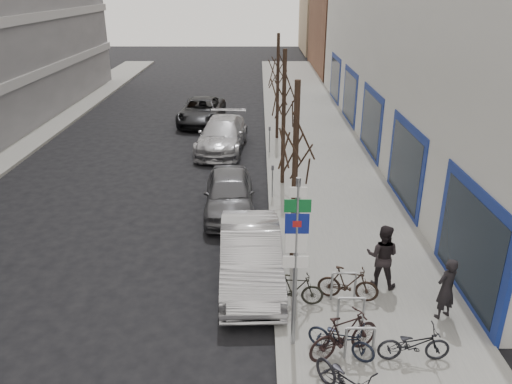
{
  "coord_description": "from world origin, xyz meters",
  "views": [
    {
      "loc": [
        1.6,
        -9.19,
        7.73
      ],
      "look_at": [
        1.54,
        4.52,
        2.0
      ],
      "focal_mm": 35.0,
      "sensor_mm": 36.0,
      "label": 1
    }
  ],
  "objects_px": {
    "tree_mid": "(284,86)",
    "tree_far": "(278,62)",
    "bike_mid_curb": "(341,336)",
    "bike_near_right": "(344,334)",
    "highway_sign_pole": "(296,255)",
    "tree_near": "(296,133)",
    "bike_mid_inner": "(295,289)",
    "pedestrian_near": "(446,289)",
    "bike_far_inner": "(348,283)",
    "parked_car_back": "(222,135)",
    "parked_car_mid": "(229,193)",
    "pedestrian_far": "(382,255)",
    "bike_far_curb": "(414,341)",
    "parked_car_front": "(251,256)",
    "bike_near_left": "(347,380)",
    "bike_rack": "(351,309)",
    "lane_car": "(202,111)",
    "meter_back": "(270,137)",
    "meter_front": "(278,249)",
    "meter_mid": "(273,178)"
  },
  "relations": [
    {
      "from": "bike_far_inner",
      "to": "parked_car_back",
      "type": "height_order",
      "value": "parked_car_back"
    },
    {
      "from": "meter_back",
      "to": "lane_car",
      "type": "relative_size",
      "value": 0.24
    },
    {
      "from": "tree_near",
      "to": "bike_near_left",
      "type": "distance_m",
      "value": 6.28
    },
    {
      "from": "meter_back",
      "to": "lane_car",
      "type": "height_order",
      "value": "lane_car"
    },
    {
      "from": "meter_front",
      "to": "bike_far_inner",
      "type": "height_order",
      "value": "meter_front"
    },
    {
      "from": "bike_far_curb",
      "to": "parked_car_back",
      "type": "relative_size",
      "value": 0.29
    },
    {
      "from": "bike_far_curb",
      "to": "pedestrian_near",
      "type": "distance_m",
      "value": 1.95
    },
    {
      "from": "highway_sign_pole",
      "to": "tree_near",
      "type": "distance_m",
      "value": 3.88
    },
    {
      "from": "meter_mid",
      "to": "lane_car",
      "type": "relative_size",
      "value": 0.24
    },
    {
      "from": "bike_mid_inner",
      "to": "pedestrian_far",
      "type": "relative_size",
      "value": 0.82
    },
    {
      "from": "highway_sign_pole",
      "to": "pedestrian_near",
      "type": "distance_m",
      "value": 4.15
    },
    {
      "from": "highway_sign_pole",
      "to": "tree_far",
      "type": "relative_size",
      "value": 0.76
    },
    {
      "from": "lane_car",
      "to": "bike_mid_inner",
      "type": "bearing_deg",
      "value": -73.78
    },
    {
      "from": "parked_car_mid",
      "to": "bike_near_right",
      "type": "bearing_deg",
      "value": -72.3
    },
    {
      "from": "meter_front",
      "to": "bike_near_right",
      "type": "relative_size",
      "value": 0.71
    },
    {
      "from": "tree_near",
      "to": "bike_mid_inner",
      "type": "distance_m",
      "value": 4.04
    },
    {
      "from": "tree_mid",
      "to": "tree_far",
      "type": "xyz_separation_m",
      "value": [
        0.0,
        6.5,
        0.0
      ]
    },
    {
      "from": "bike_far_curb",
      "to": "bike_far_inner",
      "type": "bearing_deg",
      "value": 24.28
    },
    {
      "from": "parked_car_mid",
      "to": "pedestrian_far",
      "type": "relative_size",
      "value": 2.43
    },
    {
      "from": "bike_mid_inner",
      "to": "bike_far_curb",
      "type": "xyz_separation_m",
      "value": [
        2.44,
        -2.02,
        0.03
      ]
    },
    {
      "from": "tree_near",
      "to": "lane_car",
      "type": "distance_m",
      "value": 17.53
    },
    {
      "from": "tree_far",
      "to": "bike_mid_inner",
      "type": "relative_size",
      "value": 3.7
    },
    {
      "from": "meter_back",
      "to": "bike_near_right",
      "type": "bearing_deg",
      "value": -84.72
    },
    {
      "from": "meter_back",
      "to": "parked_car_front",
      "type": "distance_m",
      "value": 11.19
    },
    {
      "from": "parked_car_front",
      "to": "bike_near_left",
      "type": "bearing_deg",
      "value": -69.72
    },
    {
      "from": "meter_back",
      "to": "bike_far_inner",
      "type": "height_order",
      "value": "meter_back"
    },
    {
      "from": "bike_rack",
      "to": "bike_far_inner",
      "type": "xyz_separation_m",
      "value": [
        0.12,
        1.12,
        -0.03
      ]
    },
    {
      "from": "meter_front",
      "to": "bike_near_right",
      "type": "distance_m",
      "value": 3.64
    },
    {
      "from": "tree_near",
      "to": "pedestrian_far",
      "type": "height_order",
      "value": "tree_near"
    },
    {
      "from": "pedestrian_near",
      "to": "parked_car_front",
      "type": "bearing_deg",
      "value": -48.76
    },
    {
      "from": "meter_front",
      "to": "bike_far_curb",
      "type": "xyz_separation_m",
      "value": [
        2.82,
        -3.53,
        -0.29
      ]
    },
    {
      "from": "pedestrian_far",
      "to": "meter_back",
      "type": "bearing_deg",
      "value": -56.16
    },
    {
      "from": "bike_rack",
      "to": "lane_car",
      "type": "height_order",
      "value": "lane_car"
    },
    {
      "from": "bike_mid_curb",
      "to": "pedestrian_near",
      "type": "height_order",
      "value": "pedestrian_near"
    },
    {
      "from": "bike_near_left",
      "to": "bike_far_inner",
      "type": "bearing_deg",
      "value": 46.26
    },
    {
      "from": "tree_far",
      "to": "pedestrian_near",
      "type": "xyz_separation_m",
      "value": [
        3.54,
        -15.5,
        -3.15
      ]
    },
    {
      "from": "tree_mid",
      "to": "bike_mid_inner",
      "type": "distance_m",
      "value": 9.2
    },
    {
      "from": "highway_sign_pole",
      "to": "pedestrian_far",
      "type": "bearing_deg",
      "value": 43.91
    },
    {
      "from": "tree_near",
      "to": "bike_far_curb",
      "type": "bearing_deg",
      "value": -59.52
    },
    {
      "from": "bike_near_left",
      "to": "bike_mid_curb",
      "type": "xyz_separation_m",
      "value": [
        0.11,
        1.37,
        -0.06
      ]
    },
    {
      "from": "bike_near_right",
      "to": "bike_far_inner",
      "type": "height_order",
      "value": "bike_near_right"
    },
    {
      "from": "bike_near_right",
      "to": "lane_car",
      "type": "xyz_separation_m",
      "value": [
        -5.26,
        20.52,
        0.03
      ]
    },
    {
      "from": "bike_mid_curb",
      "to": "bike_near_right",
      "type": "bearing_deg",
      "value": -93.57
    },
    {
      "from": "meter_back",
      "to": "pedestrian_near",
      "type": "relative_size",
      "value": 0.79
    },
    {
      "from": "meter_mid",
      "to": "bike_near_left",
      "type": "bearing_deg",
      "value": -83.47
    },
    {
      "from": "meter_front",
      "to": "parked_car_front",
      "type": "bearing_deg",
      "value": -167.6
    },
    {
      "from": "bike_near_right",
      "to": "parked_car_front",
      "type": "distance_m",
      "value": 3.83
    },
    {
      "from": "tree_near",
      "to": "bike_mid_curb",
      "type": "xyz_separation_m",
      "value": [
        0.83,
        -3.85,
        -3.48
      ]
    },
    {
      "from": "meter_mid",
      "to": "bike_mid_inner",
      "type": "distance_m",
      "value": 7.03
    },
    {
      "from": "tree_far",
      "to": "lane_car",
      "type": "relative_size",
      "value": 1.06
    }
  ]
}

